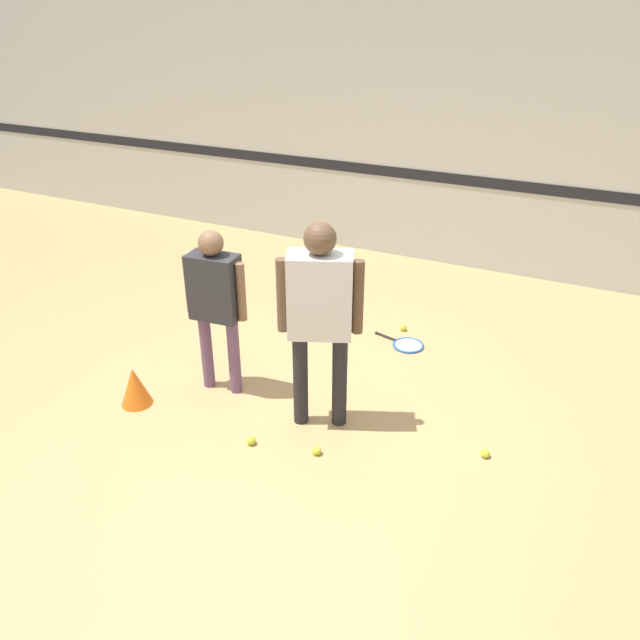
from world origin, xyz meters
The scene contains 10 objects.
ground_plane centered at (0.00, 0.00, 0.00)m, with size 16.00×16.00×0.00m, color tan.
wall_back centered at (0.00, 3.52, 1.60)m, with size 16.00×0.07×3.20m.
person_instructor centered at (0.22, 0.02, 0.97)m, with size 0.56×0.39×1.57m.
person_student_left centered at (-0.69, 0.08, 0.84)m, with size 0.51×0.24×1.35m.
racket_spare_on_floor centered at (0.44, 1.40, 0.01)m, with size 0.54×0.35×0.03m.
tennis_ball_near_instructor centered at (0.37, -0.34, 0.03)m, with size 0.07×0.07×0.07m, color #CCE038.
tennis_ball_by_spare_racket centered at (0.32, 1.66, 0.03)m, with size 0.07×0.07×0.07m, color #CCE038.
tennis_ball_stray_left centered at (-0.10, -0.44, 0.03)m, with size 0.07×0.07×0.07m, color #CCE038.
tennis_ball_stray_right centered at (1.44, 0.14, 0.03)m, with size 0.07×0.07×0.07m, color #CCE038.
training_cone centered at (-1.17, -0.40, 0.16)m, with size 0.24×0.24×0.32m.
Camera 1 is at (1.88, -3.43, 2.85)m, focal length 35.00 mm.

